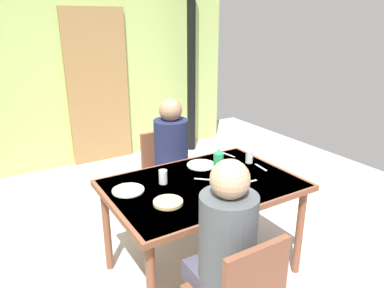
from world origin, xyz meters
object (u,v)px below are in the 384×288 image
Objects in this scene: water_bottle_green_near at (218,170)px; dining_table at (203,192)px; person_near_diner at (226,238)px; chair_far_diner at (166,172)px; person_far_diner at (172,148)px.

dining_table is at bearing 107.28° from water_bottle_green_near.
dining_table is 1.76× the size of person_near_diner.
chair_far_diner is 1.02m from water_bottle_green_near.
person_near_diner reaches higher than dining_table.
chair_far_diner is at bearing 81.86° from dining_table.
person_far_diner is at bearing 90.00° from chair_far_diner.
person_near_diner is 2.60× the size of water_bottle_green_near.
person_near_diner is 1.42m from person_far_diner.
person_near_diner and person_far_diner have the same top height.
chair_far_diner is 0.31m from person_far_diner.
chair_far_diner is 1.13× the size of person_far_diner.
person_near_diner is at bearing -121.55° from water_bottle_green_near.
water_bottle_green_near is at bearing -72.72° from dining_table.
person_near_diner is (-0.42, -1.50, 0.28)m from chair_far_diner.
chair_far_diner is at bearing -90.00° from person_far_diner.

